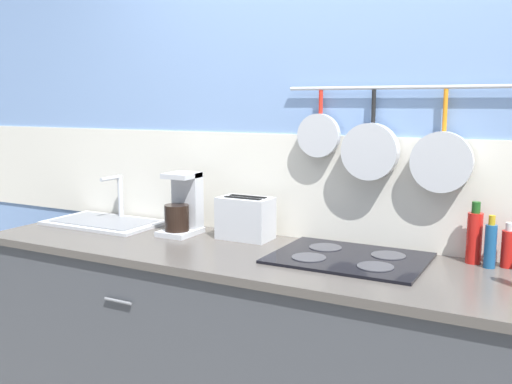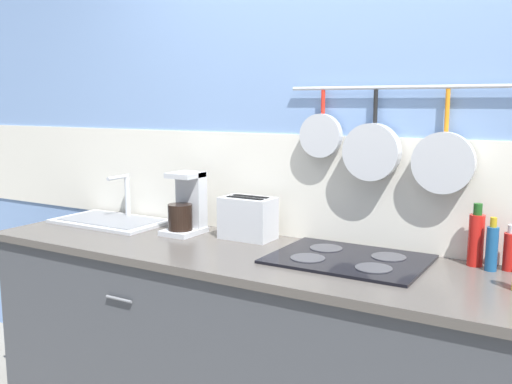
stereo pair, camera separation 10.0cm
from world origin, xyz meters
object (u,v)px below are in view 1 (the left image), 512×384
at_px(bottle_dish_soap, 490,245).
at_px(bottle_vinegar, 508,248).
at_px(coffee_maker, 183,208).
at_px(bottle_hot_sauce, 474,236).
at_px(toaster, 245,218).

relative_size(bottle_dish_soap, bottle_vinegar, 1.17).
height_order(coffee_maker, bottle_hot_sauce, coffee_maker).
bearing_deg(bottle_vinegar, toaster, -176.47).
relative_size(coffee_maker, toaster, 1.13).
height_order(bottle_dish_soap, bottle_vinegar, bottle_dish_soap).
bearing_deg(bottle_dish_soap, bottle_hot_sauce, 148.31).
height_order(toaster, bottle_hot_sauce, bottle_hot_sauce).
xyz_separation_m(bottle_hot_sauce, bottle_dish_soap, (0.06, -0.04, -0.02)).
height_order(coffee_maker, bottle_vinegar, coffee_maker).
xyz_separation_m(bottle_hot_sauce, bottle_vinegar, (0.12, -0.00, -0.03)).
bearing_deg(bottle_vinegar, coffee_maker, -175.34).
distance_m(bottle_dish_soap, bottle_vinegar, 0.07).
bearing_deg(bottle_hot_sauce, toaster, -175.99).
distance_m(coffee_maker, bottle_vinegar, 1.44).
bearing_deg(toaster, coffee_maker, -171.41).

